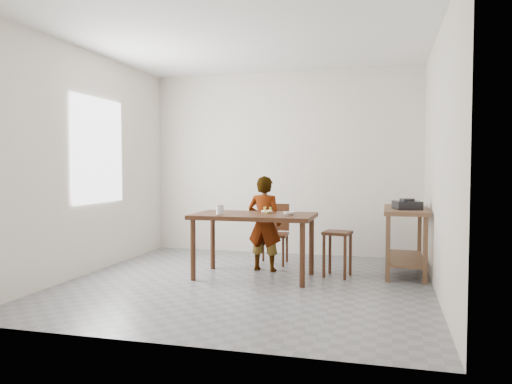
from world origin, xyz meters
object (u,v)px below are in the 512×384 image
(stool, at_px, (337,254))
(child, at_px, (264,223))
(dining_table, at_px, (254,246))
(prep_counter, at_px, (405,241))
(dining_chair, at_px, (273,234))

(stool, bearing_deg, child, 173.20)
(dining_table, xyz_separation_m, prep_counter, (1.72, 0.70, 0.03))
(prep_counter, height_order, child, child)
(dining_table, distance_m, dining_chair, 0.84)
(dining_table, xyz_separation_m, stool, (0.94, 0.30, -0.11))
(dining_chair, bearing_deg, prep_counter, -7.50)
(dining_table, height_order, prep_counter, prep_counter)
(child, distance_m, dining_chair, 0.48)
(child, relative_size, dining_chair, 1.49)
(dining_table, relative_size, dining_chair, 1.76)
(child, height_order, stool, child)
(dining_table, relative_size, prep_counter, 1.17)
(dining_chair, distance_m, stool, 1.07)
(dining_table, xyz_separation_m, child, (0.03, 0.40, 0.22))
(dining_chair, xyz_separation_m, stool, (0.91, -0.55, -0.13))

